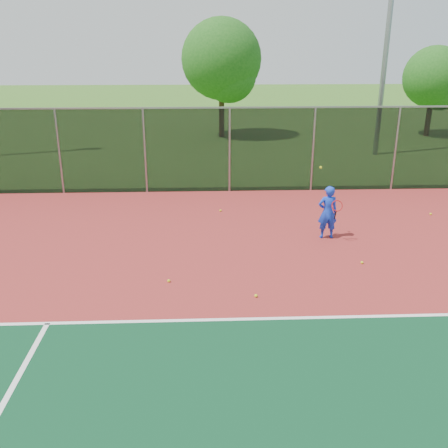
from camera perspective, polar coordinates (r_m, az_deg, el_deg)
The scene contains 10 objects.
court_apron at distance 9.95m, azimuth 21.80°, elevation -12.75°, with size 30.00×20.00×0.02m, color maroon.
fence_back at distance 18.34m, azimuth 10.14°, elevation 8.49°, with size 30.00×0.06×3.03m.
tennis_player at distance 13.97m, azimuth 11.76°, elevation 1.34°, with size 0.59×0.60×2.02m.
practice_ball_1 at distance 12.77m, azimuth 15.49°, elevation -4.26°, with size 0.07×0.07×0.07m, color yellow.
practice_ball_2 at distance 16.05m, azimuth -0.40°, elevation 1.55°, with size 0.07×0.07×0.07m, color yellow.
practice_ball_5 at distance 10.80m, azimuth 3.68°, elevation -8.18°, with size 0.07×0.07×0.07m, color yellow.
practice_ball_6 at distance 11.48m, azimuth -6.33°, elevation -6.47°, with size 0.07×0.07×0.07m, color yellow.
practice_ball_7 at distance 17.02m, azimuth 22.55°, elevation 1.07°, with size 0.07×0.07×0.07m, color yellow.
tree_back_left at distance 28.69m, azimuth -0.08°, elevation 17.93°, with size 4.40×4.40×6.46m.
tree_back_mid at distance 31.34m, azimuth 23.06°, elevation 14.90°, with size 3.40×3.40×5.00m.
Camera 1 is at (-3.92, -5.55, 5.18)m, focal length 40.00 mm.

